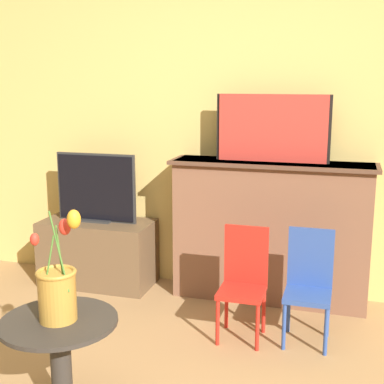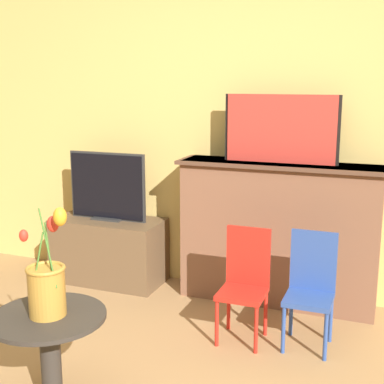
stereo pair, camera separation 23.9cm
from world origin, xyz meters
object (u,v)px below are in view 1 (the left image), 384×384
at_px(painting, 272,128).
at_px(chair_red, 244,278).
at_px(chair_blue, 309,281).
at_px(vase_tulips, 58,289).
at_px(tv_monitor, 96,189).

distance_m(painting, chair_red, 1.06).
bearing_deg(painting, chair_blue, -59.71).
bearing_deg(vase_tulips, chair_blue, 48.34).
bearing_deg(chair_blue, tv_monitor, 163.64).
height_order(tv_monitor, chair_red, tv_monitor).
relative_size(tv_monitor, vase_tulips, 1.19).
xyz_separation_m(chair_red, vase_tulips, (-0.63, -1.09, 0.28)).
bearing_deg(chair_red, painting, 84.18).
bearing_deg(tv_monitor, painting, 3.32).
bearing_deg(chair_red, chair_blue, 8.60).
relative_size(painting, tv_monitor, 1.24).
distance_m(chair_blue, vase_tulips, 1.56).
distance_m(chair_red, chair_blue, 0.39).
relative_size(chair_red, vase_tulips, 1.29).
distance_m(tv_monitor, vase_tulips, 1.74).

